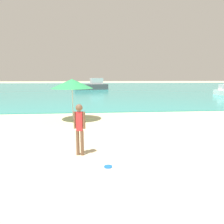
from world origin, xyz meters
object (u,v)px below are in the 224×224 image
at_px(person_standing, 80,127).
at_px(frisbee, 108,167).
at_px(boat_far, 92,86).
at_px(beach_umbrella, 72,84).

xyz_separation_m(person_standing, frisbee, (0.79, -0.97, -0.89)).
xyz_separation_m(frisbee, boat_far, (-0.30, 32.45, 0.73)).
bearing_deg(frisbee, person_standing, 129.05).
distance_m(frisbee, beach_umbrella, 6.73).
bearing_deg(beach_umbrella, boat_far, 87.50).
relative_size(frisbee, boat_far, 0.04).
xyz_separation_m(person_standing, beach_umbrella, (-0.66, 5.29, 1.10)).
bearing_deg(boat_far, frisbee, 76.51).
height_order(person_standing, beach_umbrella, beach_umbrella).
relative_size(person_standing, frisbee, 6.96).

